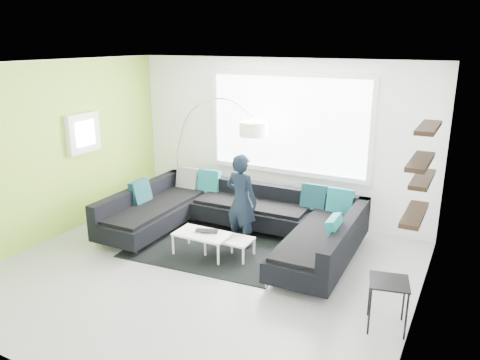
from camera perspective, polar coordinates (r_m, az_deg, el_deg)
name	(u,v)px	position (r m, az deg, el deg)	size (l,w,h in m)	color
ground	(203,271)	(6.64, -4.49, -11.01)	(5.50, 5.50, 0.00)	gray
room_shell	(211,141)	(6.17, -3.55, 4.75)	(5.54, 5.04, 2.82)	white
sectional_sofa	(232,222)	(7.33, -0.96, -5.13)	(3.83, 2.43, 0.81)	black
rug	(212,247)	(7.33, -3.45, -8.15)	(2.40, 1.74, 0.01)	black
coffee_table	(216,245)	(7.01, -2.95, -7.86)	(1.05, 0.61, 0.34)	white
arc_lamp	(177,151)	(8.94, -7.66, 3.57)	(2.01, 0.83, 2.14)	silver
side_table	(387,304)	(5.58, 17.50, -14.25)	(0.42, 0.42, 0.57)	black
person	(241,201)	(7.12, 0.17, -2.58)	(0.58, 0.42, 1.47)	black
laptop	(206,232)	(6.97, -4.18, -6.39)	(0.39, 0.31, 0.03)	black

